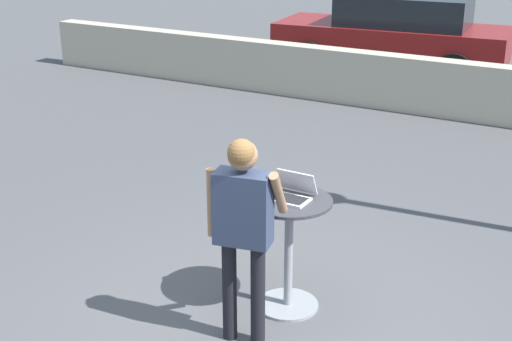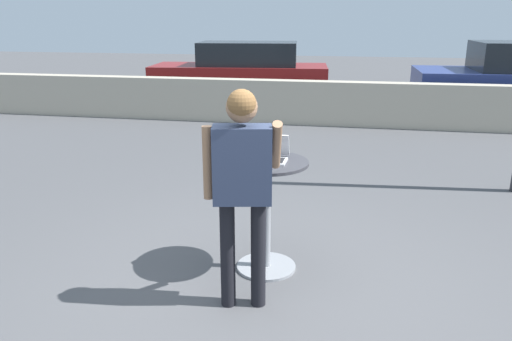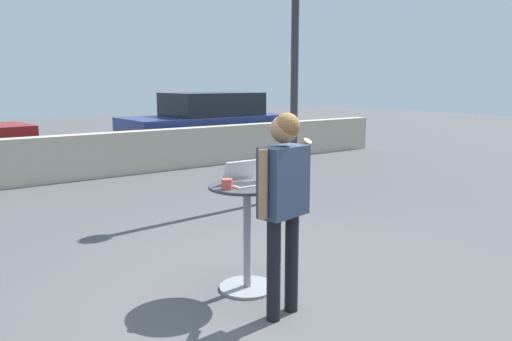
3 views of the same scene
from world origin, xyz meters
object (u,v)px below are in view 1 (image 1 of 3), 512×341
(coffee_mug, at_px, (261,190))
(laptop, at_px, (292,193))
(cafe_table, at_px, (289,242))
(standing_person, at_px, (243,217))
(parked_car_near_street, at_px, (394,34))

(coffee_mug, bearing_deg, laptop, 17.25)
(cafe_table, bearing_deg, standing_person, -97.15)
(cafe_table, distance_m, parked_car_near_street, 8.77)
(coffee_mug, height_order, parked_car_near_street, parked_car_near_street)
(standing_person, bearing_deg, coffee_mug, 106.35)
(laptop, xyz_separation_m, standing_person, (-0.08, -0.63, 0.02))
(laptop, bearing_deg, coffee_mug, -162.75)
(laptop, xyz_separation_m, coffee_mug, (-0.24, -0.07, -0.00))
(cafe_table, height_order, standing_person, standing_person)
(laptop, height_order, parked_car_near_street, parked_car_near_street)
(cafe_table, height_order, laptop, laptop)
(standing_person, relative_size, parked_car_near_street, 0.37)
(laptop, height_order, standing_person, standing_person)
(standing_person, distance_m, parked_car_near_street, 9.34)
(cafe_table, relative_size, parked_car_near_street, 0.22)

